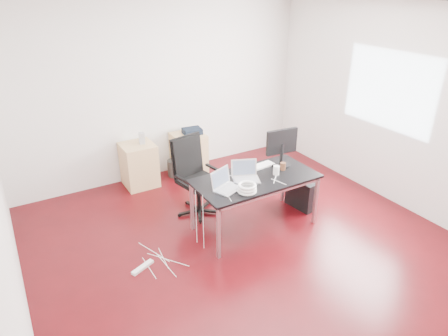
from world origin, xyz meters
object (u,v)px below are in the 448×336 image
filing_cabinet_left (139,165)px  filing_cabinet_right (189,154)px  pc_tower (301,193)px  desk (256,181)px  office_chair (194,172)px

filing_cabinet_left → filing_cabinet_right: bearing=0.0°
filing_cabinet_left → pc_tower: bearing=-46.1°
desk → pc_tower: size_ratio=3.56×
office_chair → pc_tower: 1.58m
filing_cabinet_left → pc_tower: filing_cabinet_left is taller
desk → office_chair: (-0.50, 0.76, -0.07)m
desk → pc_tower: (0.87, 0.07, -0.46)m
filing_cabinet_right → pc_tower: size_ratio=1.56×
desk → pc_tower: desk is taller
office_chair → filing_cabinet_left: bearing=98.0°
office_chair → filing_cabinet_left: size_ratio=1.54×
filing_cabinet_left → pc_tower: size_ratio=1.56×
office_chair → pc_tower: office_chair is taller
office_chair → filing_cabinet_right: 1.27m
office_chair → filing_cabinet_left: office_chair is taller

